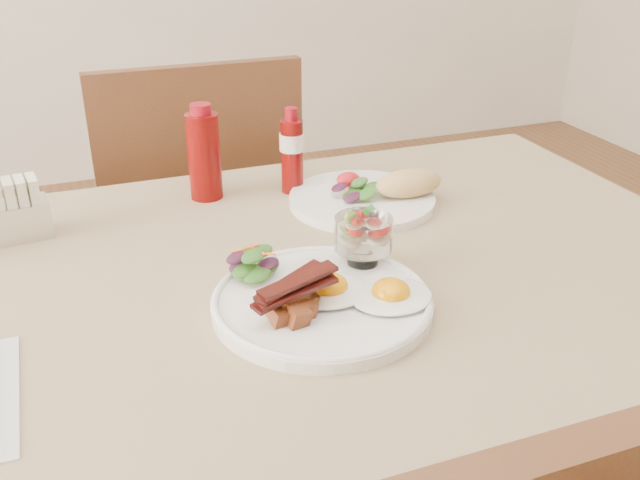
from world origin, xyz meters
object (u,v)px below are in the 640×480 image
Objects in this scene: table at (288,335)px; hot_sauce_bottle at (292,152)px; second_plate at (373,195)px; fruit_cup at (363,234)px; sugar_caddy at (13,213)px; main_plate at (322,303)px; ketchup_bottle at (204,155)px; chair_far at (198,232)px.

hot_sauce_bottle reaches higher than table.
fruit_cup is at bearing -117.81° from second_plate.
sugar_caddy is (-0.56, 0.07, 0.02)m from second_plate.
main_plate is 0.12m from fruit_cup.
hot_sauce_bottle is at bearing -10.46° from ketchup_bottle.
fruit_cup is 0.37m from ketchup_bottle.
chair_far is 3.32× the size of main_plate.
ketchup_bottle is at bearing 112.55° from fruit_cup.
chair_far is at bearing 42.09° from sugar_caddy.
hot_sauce_bottle is at bearing -73.27° from chair_far.
sugar_caddy reaches higher than second_plate.
hot_sauce_bottle is at bearing 76.79° from main_plate.
hot_sauce_bottle is at bearing 89.19° from fruit_cup.
second_plate is at bearing -64.82° from chair_far.
sugar_caddy is at bearing 135.72° from main_plate.
table is 4.75× the size of main_plate.
sugar_caddy is (-0.34, 0.27, 0.13)m from table.
main_plate is 3.49× the size of fruit_cup.
sugar_caddy is at bearing -131.07° from chair_far.
chair_far is 0.59m from sugar_caddy.
ketchup_bottle is at bearing 153.46° from second_plate.
main_plate is at bearing -88.52° from chair_far.
table is 1.43× the size of chair_far.
fruit_cup is at bearing -39.35° from sugar_caddy.
ketchup_bottle is at bearing -96.32° from chair_far.
chair_far reaches higher than sugar_caddy.
chair_far is 0.57m from second_plate.
ketchup_bottle is at bearing 169.54° from hot_sauce_bottle.
second_plate is at bearing -26.54° from ketchup_bottle.
main_plate is (0.02, -0.75, 0.24)m from chair_far.
fruit_cup reaches higher than second_plate.
table is 0.36m from hot_sauce_bottle.
main_plate is 1.71× the size of ketchup_bottle.
second_plate is (0.20, 0.28, 0.01)m from main_plate.
table is at bearing 102.96° from main_plate.
hot_sauce_bottle is 1.39× the size of sugar_caddy.
fruit_cup is (0.11, -0.02, 0.15)m from table.
sugar_caddy is (-0.31, -0.06, -0.04)m from ketchup_bottle.
main_plate is at bearing -141.56° from fruit_cup.
hot_sauce_bottle is (0.00, 0.32, 0.01)m from fruit_cup.
chair_far is 11.59× the size of fruit_cup.
chair_far is 0.75m from fruit_cup.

